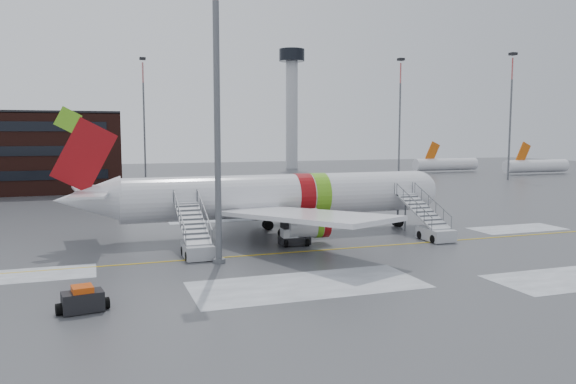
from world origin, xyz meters
name	(u,v)px	position (x,y,z in m)	size (l,w,h in m)	color
ground	(333,247)	(0.00, 0.00, 0.00)	(260.00, 260.00, 0.00)	#494C4F
airliner	(271,197)	(-3.07, 6.88, 3.42)	(35.03, 32.97, 11.18)	white
airstair_fwd	(431,227)	(9.33, 0.34, 1.06)	(2.05, 7.70, 3.48)	#B3B6BB
airstair_aft	(196,241)	(-10.96, 0.34, 1.06)	(2.05, 7.70, 3.48)	#A5A7AC
pushback_tug	(293,238)	(-2.88, 1.55, 0.62)	(2.56, 2.00, 1.41)	black
baggage_tractor	(83,301)	(-18.67, -10.97, 0.57)	(2.69, 1.51, 1.35)	black
light_mast_near	(217,93)	(-9.82, -2.53, 11.81)	(1.20, 1.20, 22.64)	#595B60
control_tower	(292,94)	(30.00, 95.00, 18.75)	(6.40, 6.40, 30.00)	#B2B5BA
light_mast_far_ne	(400,110)	(42.00, 62.00, 13.84)	(1.20, 1.20, 24.25)	#595B60
light_mast_far_n	(144,109)	(-8.00, 78.00, 13.84)	(1.20, 1.20, 24.25)	#595B60
light_mast_far_e	(511,108)	(58.00, 48.00, 13.84)	(1.20, 1.20, 24.25)	#595B60
distant_aircraft	(475,174)	(62.50, 64.00, 0.00)	(35.00, 18.00, 8.00)	#D8590C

